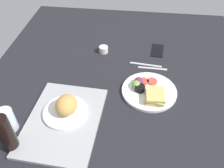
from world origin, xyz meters
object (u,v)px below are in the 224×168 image
drinking_glass (7,120)px  cell_phone (157,50)px  bread_plate_near (66,108)px  espresso_cup (104,49)px  knife (146,64)px  plate_with_salad (149,91)px  serving_tray (64,120)px  fork (153,68)px  soda_bottle (6,134)px

drinking_glass → cell_phone: bearing=-44.3°
bread_plate_near → espresso_cup: bearing=-10.5°
espresso_cup → knife: espresso_cup is taller
knife → cell_phone: cell_phone is taller
plate_with_salad → drinking_glass: size_ratio=2.54×
serving_tray → fork: size_ratio=2.65×
serving_tray → bread_plate_near: (4.13, -0.58, 4.33)cm
soda_bottle → plate_with_salad: bearing=-55.5°
drinking_glass → espresso_cup: (63.63, -33.39, -3.66)cm
fork → knife: size_ratio=0.89×
drinking_glass → knife: (53.69, -60.42, -5.41)cm
plate_with_salad → cell_phone: plate_with_salad is taller
drinking_glass → knife: drinking_glass is taller
drinking_glass → cell_phone: 96.92cm
drinking_glass → fork: drinking_glass is taller
serving_tray → soda_bottle: bearing=131.0°
serving_tray → cell_phone: bearing=-35.4°
serving_tray → plate_with_salad: 45.55cm
plate_with_salad → drinking_glass: drinking_glass is taller
serving_tray → bread_plate_near: 6.02cm
plate_with_salad → espresso_cup: size_ratio=5.14×
serving_tray → cell_phone: 76.96cm
espresso_cup → knife: 28.86cm
bread_plate_near → fork: 57.40cm
plate_with_salad → soda_bottle: bearing=124.5°
soda_bottle → fork: 84.94cm
drinking_glass → espresso_cup: bearing=-27.7°
soda_bottle → espresso_cup: 78.56cm
serving_tray → knife: (47.17, -37.42, -0.55)cm
drinking_glass → knife: 81.01cm
soda_bottle → knife: soda_bottle is taller
bread_plate_near → drinking_glass: size_ratio=1.86×
bread_plate_near → plate_with_salad: bearing=-63.2°
plate_with_salad → fork: bearing=-6.7°
serving_tray → soda_bottle: 25.47cm
plate_with_salad → knife: plate_with_salad is taller
serving_tray → soda_bottle: size_ratio=2.40×
serving_tray → plate_with_salad: (23.52, -39.01, 0.90)cm
knife → cell_phone: (15.53, -7.21, 0.15)cm
bread_plate_near → soda_bottle: size_ratio=1.12×
serving_tray → cell_phone: size_ratio=3.13×
bread_plate_near → soda_bottle: bearing=136.8°
espresso_cup → knife: bearing=-110.2°
serving_tray → soda_bottle: (-15.73, 18.11, 8.57)cm
serving_tray → drinking_glass: (-6.52, 23.01, 4.86)cm
soda_bottle → fork: (59.90, -59.52, -9.12)cm
bread_plate_near → cell_phone: (58.57, -44.05, -4.73)cm
bread_plate_near → serving_tray: bearing=172.0°
espresso_cup → bread_plate_near: bearing=169.5°
serving_tray → bread_plate_near: bearing=-8.0°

